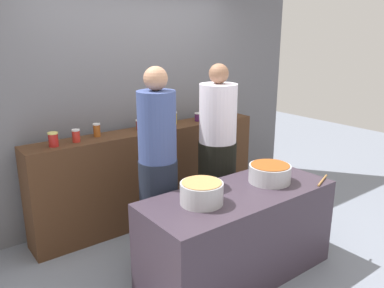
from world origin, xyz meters
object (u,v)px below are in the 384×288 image
Objects in this scene: preserve_jar_3 at (140,125)px; cooking_pot_center at (270,173)px; preserve_jar_6 at (198,117)px; wooden_spoon at (322,180)px; preserve_jar_1 at (76,136)px; cook_in_cap at (217,158)px; preserve_jar_7 at (231,109)px; cooking_pot_left at (202,193)px; cook_with_tongs at (158,178)px; preserve_jar_2 at (97,130)px; preserve_jar_0 at (53,139)px; preserve_jar_4 at (151,123)px; preserve_jar_5 at (174,118)px.

cooking_pot_center is (0.47, -1.44, -0.24)m from preserve_jar_3.
preserve_jar_6 reaches higher than wooden_spoon.
preserve_jar_1 is 1.43m from cook_in_cap.
preserve_jar_3 is 1.35m from preserve_jar_7.
cooking_pot_center is (1.21, -1.38, -0.25)m from preserve_jar_1.
cooking_pot_left is 0.19× the size of cook_with_tongs.
preserve_jar_3 is (0.73, 0.06, -0.01)m from preserve_jar_1.
preserve_jar_2 is 1.76m from cooking_pot_center.
preserve_jar_6 is 0.74× the size of preserve_jar_7.
preserve_jar_0 reaches higher than wooden_spoon.
preserve_jar_3 is at bearing 69.48° from cook_with_tongs.
preserve_jar_6 is 0.06× the size of cook_with_tongs.
preserve_jar_1 reaches higher than preserve_jar_6.
preserve_jar_4 is 0.96× the size of preserve_jar_5.
preserve_jar_2 is 1.00× the size of preserve_jar_7.
preserve_jar_5 is at bearing 96.80° from cook_in_cap.
preserve_jar_0 is 1.99m from cooking_pot_center.
cook_in_cap reaches higher than preserve_jar_4.
cooking_pot_center is at bearing -56.42° from preserve_jar_2.
cook_in_cap is at bearing -54.56° from preserve_jar_4.
preserve_jar_2 is at bearing 171.49° from preserve_jar_4.
cook_in_cap is at bearing 86.25° from cooking_pot_center.
cook_with_tongs is (-1.18, 0.86, 0.03)m from wooden_spoon.
preserve_jar_7 reaches higher than preserve_jar_3.
preserve_jar_4 is 0.93m from cook_with_tongs.
wooden_spoon is (0.76, -1.64, -0.32)m from preserve_jar_4.
cooking_pot_center is 0.48m from wooden_spoon.
cook_with_tongs reaches higher than cooking_pot_left.
preserve_jar_0 is 1.52m from cooking_pot_left.
preserve_jar_5 reaches higher than preserve_jar_3.
preserve_jar_7 is (2.08, 0.07, 0.01)m from preserve_jar_1.
cook_in_cap is (-0.82, -0.68, -0.32)m from preserve_jar_7.
preserve_jar_7 reaches higher than wooden_spoon.
preserve_jar_4 is at bearing 0.24° from preserve_jar_0.
preserve_jar_3 is 0.76× the size of preserve_jar_5.
preserve_jar_0 is 0.99× the size of preserve_jar_7.
preserve_jar_6 is at bearing 78.34° from cooking_pot_center.
preserve_jar_7 is 0.37× the size of cooking_pot_center.
preserve_jar_4 is 1.43m from cooking_pot_center.
cooking_pot_left is (-0.38, -1.35, -0.25)m from preserve_jar_4.
preserve_jar_3 is at bearing 78.62° from cooking_pot_left.
preserve_jar_2 is 0.94× the size of preserve_jar_5.
cooking_pot_center is 0.21× the size of cook_in_cap.
preserve_jar_1 is at bearing 117.55° from cook_with_tongs.
cook_with_tongs is at bearing -118.10° from preserve_jar_4.
preserve_jar_5 is 0.39× the size of cooking_pot_center.
cook_in_cap reaches higher than preserve_jar_7.
preserve_jar_4 is at bearing 74.17° from cooking_pot_left.
cooking_pot_center is at bearing -43.55° from preserve_jar_0.
preserve_jar_2 is 0.37× the size of cooking_pot_center.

